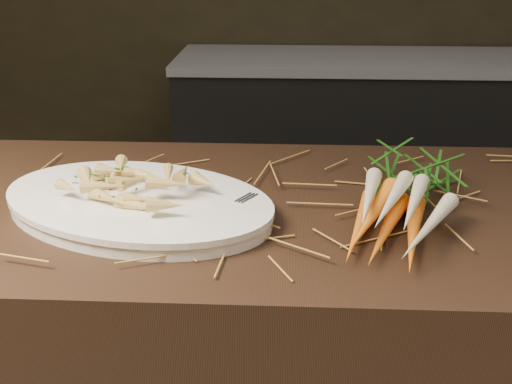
# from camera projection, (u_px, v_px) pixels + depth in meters

# --- Properties ---
(back_counter) EXTENTS (1.82, 0.62, 0.84)m
(back_counter) POSITION_uv_depth(u_px,v_px,m) (371.00, 145.00, 3.06)
(back_counter) COLOR black
(back_counter) RESTS_ON ground
(straw_bedding) EXTENTS (1.40, 0.60, 0.02)m
(straw_bedding) POSITION_uv_depth(u_px,v_px,m) (341.00, 199.00, 1.15)
(straw_bedding) COLOR #A67C2E
(straw_bedding) RESTS_ON main_counter
(root_veg_bunch) EXTENTS (0.27, 0.49, 0.09)m
(root_veg_bunch) POSITION_uv_depth(u_px,v_px,m) (402.00, 185.00, 1.12)
(root_veg_bunch) COLOR #E85B15
(root_veg_bunch) RESTS_ON main_counter
(serving_platter) EXTENTS (0.58, 0.49, 0.03)m
(serving_platter) POSITION_uv_depth(u_px,v_px,m) (137.00, 206.00, 1.11)
(serving_platter) COLOR white
(serving_platter) RESTS_ON main_counter
(roasted_veg_heap) EXTENTS (0.29, 0.25, 0.05)m
(roasted_veg_heap) POSITION_uv_depth(u_px,v_px,m) (136.00, 184.00, 1.10)
(roasted_veg_heap) COLOR #B28742
(roasted_veg_heap) RESTS_ON serving_platter
(serving_fork) EXTENTS (0.11, 0.17, 0.00)m
(serving_fork) POSITION_uv_depth(u_px,v_px,m) (220.00, 220.00, 1.02)
(serving_fork) COLOR silver
(serving_fork) RESTS_ON serving_platter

